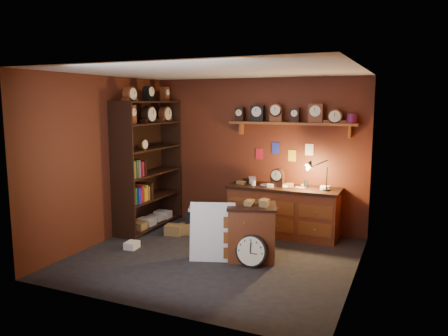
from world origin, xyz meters
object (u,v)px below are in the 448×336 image
low_cabinet (251,230)px  big_round_clock (251,251)px  shelving_unit (147,159)px  workbench (283,208)px

low_cabinet → big_round_clock: low_cabinet is taller
low_cabinet → big_round_clock: 0.38m
shelving_unit → low_cabinet: shelving_unit is taller
shelving_unit → low_cabinet: (2.31, -0.80, -0.82)m
workbench → big_round_clock: (0.00, -1.60, -0.25)m
workbench → big_round_clock: bearing=-90.0°
shelving_unit → workbench: bearing=11.5°
shelving_unit → big_round_clock: 2.85m
big_round_clock → low_cabinet: bearing=110.0°
workbench → big_round_clock: size_ratio=4.15×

